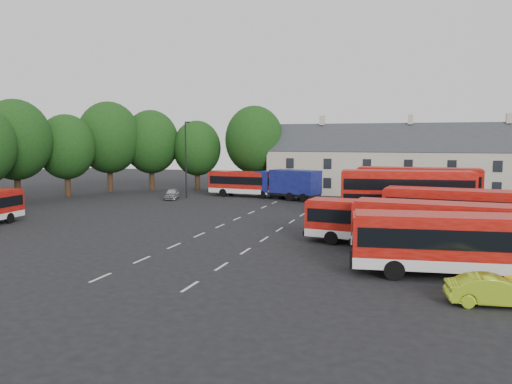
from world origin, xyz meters
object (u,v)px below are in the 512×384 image
(grit_bin, at_px, (512,286))
(lamppost, at_px, (186,158))
(box_truck, at_px, (288,183))
(lime_car, at_px, (494,291))
(bus_row_a, at_px, (468,240))
(bus_dd_south, at_px, (406,193))
(silver_car, at_px, (172,194))

(grit_bin, distance_m, lamppost, 42.54)
(grit_bin, bearing_deg, box_truck, 120.45)
(box_truck, distance_m, lime_car, 38.03)
(grit_bin, xyz_separation_m, lamppost, (-30.54, 29.28, 4.46))
(bus_row_a, distance_m, box_truck, 33.94)
(grit_bin, bearing_deg, bus_dd_south, 105.12)
(silver_car, bearing_deg, grit_bin, -60.82)
(bus_row_a, relative_size, bus_dd_south, 1.06)
(lamppost, bearing_deg, box_truck, 11.65)
(bus_row_a, distance_m, lamppost, 39.58)
(bus_dd_south, relative_size, lime_car, 2.82)
(bus_dd_south, distance_m, silver_car, 28.13)
(bus_dd_south, bearing_deg, grit_bin, -81.78)
(box_truck, distance_m, silver_car, 13.71)
(grit_bin, height_order, lamppost, lamppost)
(box_truck, bearing_deg, lamppost, -148.94)
(grit_bin, bearing_deg, lime_car, -116.83)
(bus_row_a, bearing_deg, lime_car, -87.69)
(box_truck, relative_size, lime_car, 2.15)
(bus_row_a, bearing_deg, box_truck, 112.32)
(box_truck, height_order, grit_bin, box_truck)
(bus_row_a, distance_m, grit_bin, 3.27)
(bus_row_a, bearing_deg, silver_car, 132.00)
(bus_row_a, distance_m, bus_dd_south, 16.98)
(silver_car, height_order, lamppost, lamppost)
(lime_car, bearing_deg, bus_row_a, 1.49)
(silver_car, xyz_separation_m, grit_bin, (31.73, -27.85, -0.22))
(bus_row_a, xyz_separation_m, silver_car, (-30.02, 25.53, -1.32))
(silver_car, bearing_deg, bus_dd_south, -38.06)
(bus_row_a, relative_size, grit_bin, 14.68)
(bus_dd_south, bearing_deg, lime_car, -85.65)
(lime_car, bearing_deg, silver_car, 37.49)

